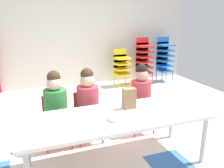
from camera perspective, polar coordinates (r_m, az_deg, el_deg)
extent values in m
cube|color=silver|center=(3.19, -2.24, -11.97)|extent=(5.71, 4.85, 0.02)
cube|color=silver|center=(4.06, 22.82, -6.71)|extent=(0.43, 0.43, 0.00)
cube|color=gray|center=(3.57, -4.54, -8.59)|extent=(0.43, 0.43, 0.00)
cube|color=#336BB2|center=(2.67, 14.07, -18.40)|extent=(0.43, 0.43, 0.00)
cube|color=beige|center=(5.18, -11.10, 13.01)|extent=(5.71, 0.10, 2.46)
cube|color=white|center=(2.33, 1.10, -8.07)|extent=(1.89, 0.70, 0.04)
cylinder|color=#B2B2B7|center=(2.66, 21.52, -12.67)|extent=(0.05, 0.05, 0.52)
cylinder|color=#B2B2B7|center=(2.58, -20.16, -13.50)|extent=(0.05, 0.05, 0.52)
cylinder|color=#B2B2B7|center=(3.06, 14.37, -8.14)|extent=(0.05, 0.05, 0.52)
cube|color=red|center=(2.82, -13.28, -9.30)|extent=(0.32, 0.30, 0.03)
cube|color=red|center=(2.90, -13.87, -5.39)|extent=(0.29, 0.02, 0.30)
cylinder|color=#2D7A38|center=(2.74, -13.58, -5.13)|extent=(0.32, 0.32, 0.38)
sphere|color=beige|center=(2.66, -13.95, 0.11)|extent=(0.17, 0.17, 0.17)
sphere|color=#472D19|center=(2.65, -14.08, 1.63)|extent=(0.15, 0.15, 0.15)
cylinder|color=red|center=(2.77, -15.66, -13.54)|extent=(0.02, 0.02, 0.28)
cylinder|color=red|center=(2.79, -9.80, -12.83)|extent=(0.02, 0.02, 0.28)
cylinder|color=red|center=(2.99, -16.14, -11.16)|extent=(0.02, 0.02, 0.28)
cylinder|color=red|center=(3.02, -10.76, -10.54)|extent=(0.02, 0.02, 0.28)
cube|color=red|center=(2.88, -5.77, -8.36)|extent=(0.32, 0.30, 0.03)
cube|color=red|center=(2.96, -6.60, -4.57)|extent=(0.29, 0.02, 0.30)
cylinder|color=#BF3F4C|center=(2.80, -5.90, -4.26)|extent=(0.35, 0.35, 0.38)
sphere|color=beige|center=(2.72, -6.06, 0.88)|extent=(0.17, 0.17, 0.17)
sphere|color=#472D19|center=(2.71, -6.16, 2.37)|extent=(0.15, 0.15, 0.15)
cylinder|color=red|center=(2.81, -7.81, -12.56)|extent=(0.02, 0.02, 0.28)
cylinder|color=red|center=(2.87, -2.24, -11.72)|extent=(0.02, 0.02, 0.28)
cylinder|color=red|center=(3.03, -8.93, -10.30)|extent=(0.02, 0.02, 0.28)
cylinder|color=red|center=(3.09, -3.78, -9.59)|extent=(0.02, 0.02, 0.28)
cube|color=red|center=(3.12, 6.96, -6.44)|extent=(0.32, 0.30, 0.03)
cube|color=red|center=(3.19, 5.82, -2.99)|extent=(0.29, 0.02, 0.30)
cylinder|color=#BF3F4C|center=(3.04, 7.10, -2.61)|extent=(0.30, 0.30, 0.38)
sphere|color=tan|center=(2.97, 7.28, 2.14)|extent=(0.17, 0.17, 0.17)
sphere|color=black|center=(2.96, 7.22, 3.51)|extent=(0.15, 0.15, 0.15)
cylinder|color=red|center=(3.02, 5.61, -10.34)|extent=(0.02, 0.02, 0.28)
cylinder|color=red|center=(3.14, 10.27, -9.43)|extent=(0.02, 0.02, 0.28)
cylinder|color=red|center=(3.23, 3.57, -8.44)|extent=(0.02, 0.02, 0.28)
cylinder|color=red|center=(3.34, 8.00, -7.67)|extent=(0.02, 0.02, 0.28)
cube|color=yellow|center=(5.18, 2.56, 2.40)|extent=(0.32, 0.30, 0.03)
cube|color=yellow|center=(5.28, 1.97, 3.69)|extent=(0.30, 0.02, 0.18)
cube|color=yellow|center=(5.15, 2.57, 3.70)|extent=(0.32, 0.30, 0.03)
cube|color=yellow|center=(5.26, 1.99, 4.97)|extent=(0.30, 0.02, 0.18)
cube|color=yellow|center=(5.13, 2.59, 5.01)|extent=(0.32, 0.30, 0.03)
cube|color=yellow|center=(5.24, 2.00, 6.26)|extent=(0.30, 0.02, 0.18)
cube|color=yellow|center=(5.10, 2.61, 6.33)|extent=(0.32, 0.30, 0.03)
cube|color=yellow|center=(5.22, 2.01, 7.55)|extent=(0.30, 0.02, 0.18)
cylinder|color=yellow|center=(5.04, 1.65, 0.51)|extent=(0.02, 0.02, 0.26)
cylinder|color=yellow|center=(5.15, 4.54, 0.80)|extent=(0.02, 0.02, 0.26)
cylinder|color=yellow|center=(5.28, 0.59, 1.22)|extent=(0.02, 0.02, 0.26)
cylinder|color=yellow|center=(5.38, 3.37, 1.49)|extent=(0.02, 0.02, 0.26)
cube|color=red|center=(5.41, 7.91, 2.87)|extent=(0.32, 0.30, 0.03)
cube|color=red|center=(5.51, 7.25, 4.10)|extent=(0.30, 0.02, 0.18)
cube|color=red|center=(5.38, 7.95, 4.11)|extent=(0.32, 0.30, 0.03)
cube|color=red|center=(5.49, 7.30, 5.32)|extent=(0.30, 0.02, 0.18)
cube|color=red|center=(5.36, 8.00, 5.36)|extent=(0.32, 0.30, 0.03)
cube|color=red|center=(5.47, 7.34, 6.56)|extent=(0.30, 0.02, 0.18)
cube|color=red|center=(5.34, 8.05, 6.63)|extent=(0.32, 0.30, 0.03)
cube|color=red|center=(5.45, 7.39, 7.80)|extent=(0.30, 0.02, 0.18)
cube|color=red|center=(5.32, 8.11, 7.90)|extent=(0.32, 0.30, 0.03)
cube|color=red|center=(5.43, 7.44, 9.05)|extent=(0.30, 0.02, 0.18)
cube|color=red|center=(5.31, 8.16, 9.18)|extent=(0.32, 0.30, 0.03)
cube|color=red|center=(5.42, 7.48, 10.31)|extent=(0.30, 0.02, 0.18)
cylinder|color=red|center=(5.27, 7.17, 1.07)|extent=(0.02, 0.02, 0.26)
cylinder|color=red|center=(5.40, 9.81, 1.33)|extent=(0.02, 0.02, 0.26)
cylinder|color=red|center=(5.49, 5.93, 1.73)|extent=(0.02, 0.02, 0.26)
cylinder|color=red|center=(5.62, 8.49, 1.97)|extent=(0.02, 0.02, 0.26)
cube|color=blue|center=(5.68, 12.73, 3.26)|extent=(0.32, 0.30, 0.03)
cube|color=blue|center=(5.78, 12.04, 4.43)|extent=(0.30, 0.02, 0.18)
cube|color=blue|center=(5.66, 12.81, 4.45)|extent=(0.32, 0.30, 0.03)
cube|color=blue|center=(5.76, 12.11, 5.60)|extent=(0.30, 0.02, 0.18)
cube|color=blue|center=(5.64, 12.88, 5.64)|extent=(0.32, 0.30, 0.03)
cube|color=blue|center=(5.74, 12.18, 6.78)|extent=(0.30, 0.02, 0.18)
cube|color=blue|center=(5.62, 12.96, 6.84)|extent=(0.32, 0.30, 0.03)
cube|color=blue|center=(5.72, 12.25, 7.96)|extent=(0.30, 0.02, 0.18)
cube|color=blue|center=(5.60, 13.04, 8.06)|extent=(0.32, 0.30, 0.03)
cube|color=blue|center=(5.70, 12.32, 9.16)|extent=(0.30, 0.02, 0.18)
cube|color=blue|center=(5.58, 13.12, 9.27)|extent=(0.32, 0.30, 0.03)
cube|color=blue|center=(5.69, 12.39, 10.35)|extent=(0.30, 0.02, 0.18)
cylinder|color=blue|center=(5.53, 12.16, 1.57)|extent=(0.02, 0.02, 0.26)
cylinder|color=blue|center=(5.69, 14.54, 1.80)|extent=(0.02, 0.02, 0.26)
cylinder|color=blue|center=(5.75, 10.78, 2.19)|extent=(0.02, 0.02, 0.26)
cylinder|color=blue|center=(5.89, 13.11, 2.40)|extent=(0.02, 0.02, 0.26)
cube|color=#9E754C|center=(2.47, 4.19, -3.51)|extent=(0.13, 0.09, 0.22)
cylinder|color=white|center=(2.21, 0.26, -8.90)|extent=(0.18, 0.18, 0.01)
cylinder|color=white|center=(2.10, -6.25, -10.40)|extent=(0.18, 0.18, 0.01)
torus|color=white|center=(2.20, 0.26, -8.35)|extent=(0.12, 0.12, 0.04)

